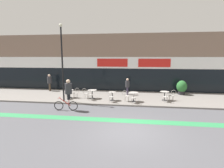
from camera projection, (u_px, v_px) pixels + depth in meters
name	position (u px, v px, depth m)	size (l,w,h in m)	color
ground_plane	(128.00, 131.00, 8.87)	(120.00, 120.00, 0.00)	#4C4C51
sidewalk_slab	(132.00, 98.00, 15.96)	(40.00, 5.50, 0.12)	slate
storefront_facade	(133.00, 63.00, 20.11)	(40.00, 4.06, 6.12)	#7F6656
bike_lane_stripe	(129.00, 121.00, 10.31)	(36.00, 0.70, 0.01)	#2D844C
bistro_table_0	(70.00, 92.00, 15.54)	(0.69, 0.69, 0.72)	black
bistro_table_1	(92.00, 92.00, 15.25)	(0.80, 0.80, 0.76)	black
bistro_table_2	(112.00, 94.00, 14.57)	(0.65, 0.65, 0.73)	black
bistro_table_3	(134.00, 95.00, 14.20)	(0.76, 0.76, 0.77)	black
bistro_table_4	(165.00, 94.00, 14.60)	(0.74, 0.74, 0.76)	black
cafe_chair_0_near	(67.00, 94.00, 14.93)	(0.45, 0.60, 0.90)	#B7B2AD
cafe_chair_0_side	(76.00, 92.00, 15.46)	(0.58, 0.41, 0.90)	#B7B2AD
cafe_chair_1_near	(90.00, 94.00, 14.65)	(0.45, 0.60, 0.90)	#B7B2AD
cafe_chair_1_side	(85.00, 93.00, 15.34)	(0.58, 0.41, 0.90)	#B7B2AD
cafe_chair_2_near	(111.00, 96.00, 13.95)	(0.42, 0.58, 0.90)	#B7B2AD
cafe_chair_3_near	(133.00, 97.00, 13.59)	(0.41, 0.58, 0.90)	#B7B2AD
cafe_chair_3_side	(126.00, 95.00, 14.29)	(0.58, 0.42, 0.90)	#B7B2AD
cafe_chair_4_near	(166.00, 96.00, 13.99)	(0.41, 0.58, 0.90)	#B7B2AD
cafe_chair_4_side	(172.00, 95.00, 14.52)	(0.58, 0.42, 0.90)	#B7B2AD
planter_pot	(182.00, 87.00, 16.84)	(0.96, 0.96, 1.36)	#232326
lamp_post	(62.00, 59.00, 13.78)	(0.26, 0.26, 6.15)	black
cyclist_0	(68.00, 92.00, 12.15)	(1.68, 0.56, 2.21)	black
pedestrian_near_end	(127.00, 85.00, 16.80)	(0.50, 0.50, 1.58)	#382D47
pedestrian_far_end	(50.00, 81.00, 18.61)	(0.56, 0.56, 1.78)	#4C3D2D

